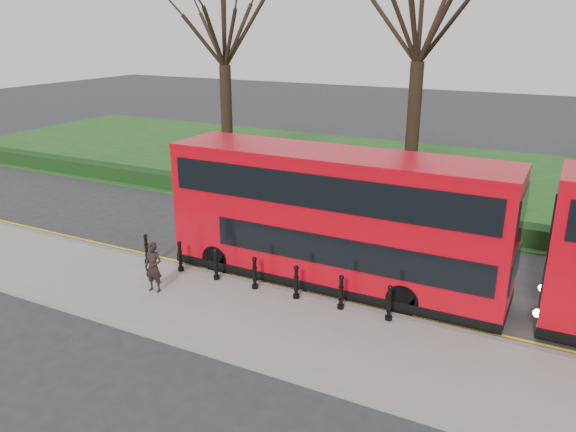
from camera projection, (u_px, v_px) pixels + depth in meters
The scene contains 12 objects.
ground at pixel (265, 274), 18.84m from camera, with size 120.00×120.00×0.00m, color #28282B.
pavement at pixel (214, 310), 16.30m from camera, with size 60.00×4.00×0.15m, color gray.
kerb at pixel (250, 283), 17.98m from camera, with size 60.00×0.25×0.16m, color slate.
grass_verge at pixel (398, 174), 31.43m from camera, with size 60.00×18.00×0.06m, color #194A18.
hedge at pixel (342, 207), 24.43m from camera, with size 60.00×0.90×0.80m, color black.
yellow_line_outer at pixel (255, 282), 18.25m from camera, with size 60.00×0.10×0.01m, color yellow.
yellow_line_inner at pixel (258, 279), 18.42m from camera, with size 60.00×0.10×0.01m, color yellow.
tree_left at pixel (223, 25), 28.18m from camera, with size 6.97×6.97×10.89m.
tree_mid at pixel (421, 10), 23.63m from camera, with size 7.49×7.49×11.70m.
bollard_row at pixel (255, 273), 17.33m from camera, with size 8.77×0.15×1.00m.
bus_lead at pixel (334, 219), 17.55m from camera, with size 10.77×2.47×4.28m.
pedestrian at pixel (153, 267), 17.07m from camera, with size 0.58×0.38×1.58m, color black.
Camera 1 is at (8.61, -14.92, 7.92)m, focal length 35.00 mm.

